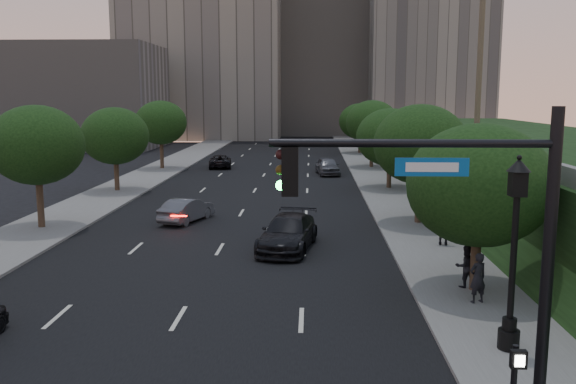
{
  "coord_description": "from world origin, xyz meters",
  "views": [
    {
      "loc": [
        4.28,
        -13.77,
        7.2
      ],
      "look_at": [
        3.42,
        8.83,
        3.6
      ],
      "focal_mm": 38.0,
      "sensor_mm": 36.0,
      "label": 1
    }
  ],
  "objects_px": {
    "traffic_signal_mast": "(490,278)",
    "sedan_far_right": "(327,166)",
    "street_lamp": "(513,263)",
    "sedan_mid_left": "(187,210)",
    "pedestrian_c": "(444,226)",
    "pedestrian_a": "(478,278)",
    "sedan_near_right": "(288,233)",
    "sedan_far_left": "(220,161)",
    "pedestrian_b": "(465,266)"
  },
  "relations": [
    {
      "from": "traffic_signal_mast",
      "to": "street_lamp",
      "type": "relative_size",
      "value": 1.25
    },
    {
      "from": "pedestrian_a",
      "to": "pedestrian_c",
      "type": "distance_m",
      "value": 8.2
    },
    {
      "from": "traffic_signal_mast",
      "to": "sedan_far_right",
      "type": "xyz_separation_m",
      "value": [
        -2.0,
        43.85,
        -2.88
      ]
    },
    {
      "from": "sedan_far_left",
      "to": "sedan_far_right",
      "type": "relative_size",
      "value": 1.0
    },
    {
      "from": "sedan_mid_left",
      "to": "sedan_near_right",
      "type": "height_order",
      "value": "sedan_near_right"
    },
    {
      "from": "sedan_far_left",
      "to": "pedestrian_b",
      "type": "relative_size",
      "value": 2.95
    },
    {
      "from": "pedestrian_c",
      "to": "sedan_far_right",
      "type": "bearing_deg",
      "value": -68.0
    },
    {
      "from": "sedan_mid_left",
      "to": "pedestrian_c",
      "type": "relative_size",
      "value": 2.29
    },
    {
      "from": "sedan_near_right",
      "to": "pedestrian_b",
      "type": "xyz_separation_m",
      "value": [
        6.8,
        -5.93,
        0.15
      ]
    },
    {
      "from": "sedan_far_right",
      "to": "pedestrian_c",
      "type": "bearing_deg",
      "value": -87.26
    },
    {
      "from": "street_lamp",
      "to": "sedan_mid_left",
      "type": "xyz_separation_m",
      "value": [
        -12.71,
        17.68,
        -1.95
      ]
    },
    {
      "from": "sedan_mid_left",
      "to": "sedan_near_right",
      "type": "xyz_separation_m",
      "value": [
        6.07,
        -6.17,
        0.11
      ]
    },
    {
      "from": "sedan_near_right",
      "to": "pedestrian_a",
      "type": "bearing_deg",
      "value": -38.96
    },
    {
      "from": "sedan_far_left",
      "to": "sedan_mid_left",
      "type": "bearing_deg",
      "value": 86.64
    },
    {
      "from": "street_lamp",
      "to": "sedan_mid_left",
      "type": "relative_size",
      "value": 1.35
    },
    {
      "from": "traffic_signal_mast",
      "to": "pedestrian_c",
      "type": "distance_m",
      "value": 17.34
    },
    {
      "from": "sedan_near_right",
      "to": "street_lamp",
      "type": "bearing_deg",
      "value": -50.61
    },
    {
      "from": "pedestrian_b",
      "to": "sedan_mid_left",
      "type": "bearing_deg",
      "value": -54.21
    },
    {
      "from": "pedestrian_b",
      "to": "pedestrian_c",
      "type": "bearing_deg",
      "value": -106.22
    },
    {
      "from": "sedan_far_left",
      "to": "sedan_far_right",
      "type": "distance_m",
      "value": 11.75
    },
    {
      "from": "pedestrian_a",
      "to": "pedestrian_b",
      "type": "height_order",
      "value": "pedestrian_a"
    },
    {
      "from": "sedan_far_left",
      "to": "sedan_far_right",
      "type": "bearing_deg",
      "value": 147.06
    },
    {
      "from": "street_lamp",
      "to": "pedestrian_b",
      "type": "height_order",
      "value": "street_lamp"
    },
    {
      "from": "traffic_signal_mast",
      "to": "sedan_far_left",
      "type": "distance_m",
      "value": 50.56
    },
    {
      "from": "sedan_far_right",
      "to": "pedestrian_c",
      "type": "relative_size",
      "value": 2.56
    },
    {
      "from": "traffic_signal_mast",
      "to": "sedan_far_right",
      "type": "height_order",
      "value": "traffic_signal_mast"
    },
    {
      "from": "sedan_far_right",
      "to": "street_lamp",
      "type": "bearing_deg",
      "value": -91.45
    },
    {
      "from": "sedan_far_left",
      "to": "pedestrian_b",
      "type": "xyz_separation_m",
      "value": [
        14.86,
        -38.42,
        0.29
      ]
    },
    {
      "from": "street_lamp",
      "to": "pedestrian_a",
      "type": "xyz_separation_m",
      "value": [
        0.15,
        3.87,
        -1.61
      ]
    },
    {
      "from": "pedestrian_c",
      "to": "pedestrian_a",
      "type": "bearing_deg",
      "value": 97.62
    },
    {
      "from": "traffic_signal_mast",
      "to": "pedestrian_a",
      "type": "xyz_separation_m",
      "value": [
        2.22,
        8.73,
        -2.65
      ]
    },
    {
      "from": "street_lamp",
      "to": "sedan_far_right",
      "type": "height_order",
      "value": "street_lamp"
    },
    {
      "from": "traffic_signal_mast",
      "to": "sedan_far_right",
      "type": "distance_m",
      "value": 43.99
    },
    {
      "from": "traffic_signal_mast",
      "to": "pedestrian_a",
      "type": "distance_m",
      "value": 9.39
    },
    {
      "from": "street_lamp",
      "to": "pedestrian_c",
      "type": "xyz_separation_m",
      "value": [
        0.75,
        12.05,
        -1.58
      ]
    },
    {
      "from": "sedan_near_right",
      "to": "sedan_mid_left",
      "type": "bearing_deg",
      "value": 143.91
    },
    {
      "from": "traffic_signal_mast",
      "to": "sedan_near_right",
      "type": "relative_size",
      "value": 1.28
    },
    {
      "from": "sedan_far_left",
      "to": "pedestrian_c",
      "type": "relative_size",
      "value": 2.57
    },
    {
      "from": "sedan_mid_left",
      "to": "sedan_near_right",
      "type": "distance_m",
      "value": 8.65
    },
    {
      "from": "pedestrian_a",
      "to": "traffic_signal_mast",
      "type": "bearing_deg",
      "value": 53.76
    },
    {
      "from": "sedan_far_left",
      "to": "traffic_signal_mast",
      "type": "bearing_deg",
      "value": 96.81
    },
    {
      "from": "sedan_near_right",
      "to": "pedestrian_b",
      "type": "bearing_deg",
      "value": -31.65
    },
    {
      "from": "sedan_mid_left",
      "to": "pedestrian_b",
      "type": "xyz_separation_m",
      "value": [
        12.87,
        -12.09,
        0.26
      ]
    },
    {
      "from": "sedan_far_left",
      "to": "pedestrian_a",
      "type": "xyz_separation_m",
      "value": [
        14.84,
        -40.14,
        0.38
      ]
    },
    {
      "from": "pedestrian_b",
      "to": "sedan_far_right",
      "type": "bearing_deg",
      "value": -93.76
    },
    {
      "from": "traffic_signal_mast",
      "to": "sedan_mid_left",
      "type": "bearing_deg",
      "value": 115.27
    },
    {
      "from": "traffic_signal_mast",
      "to": "pedestrian_c",
      "type": "relative_size",
      "value": 3.85
    },
    {
      "from": "traffic_signal_mast",
      "to": "pedestrian_c",
      "type": "xyz_separation_m",
      "value": [
        2.82,
        16.91,
        -2.61
      ]
    },
    {
      "from": "traffic_signal_mast",
      "to": "pedestrian_c",
      "type": "bearing_deg",
      "value": 80.52
    },
    {
      "from": "street_lamp",
      "to": "pedestrian_c",
      "type": "relative_size",
      "value": 3.09
    }
  ]
}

